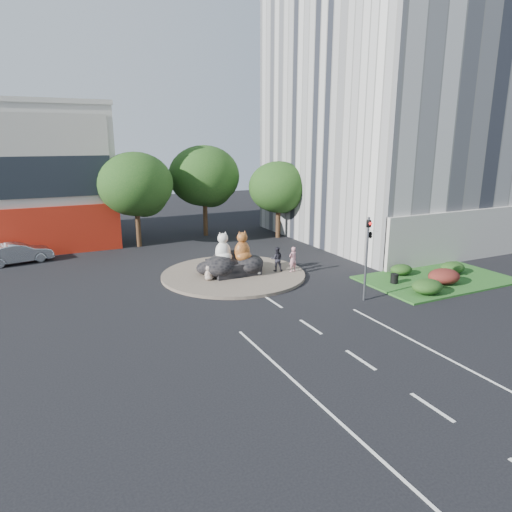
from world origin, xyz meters
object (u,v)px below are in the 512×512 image
Objects in this scene: cat_white at (223,247)px; kitten_calico at (208,273)px; litter_bin at (394,279)px; cat_tabby at (242,246)px; kitten_white at (258,268)px; pedestrian_pink at (293,259)px; parked_car at (18,253)px; pedestrian_dark at (277,259)px.

cat_white is 2.06× the size of kitten_calico.
cat_white is 11.62m from litter_bin.
cat_tabby reaches higher than kitten_calico.
kitten_white is 0.49× the size of pedestrian_pink.
kitten_white is 0.18× the size of parked_car.
parked_car is at bearing -47.04° from pedestrian_pink.
kitten_white is at bearing 42.55° from kitten_calico.
parked_car is (-14.93, 11.40, 0.16)m from kitten_white.
litter_bin is (22.24, -16.85, -0.37)m from parked_car.
pedestrian_pink is at bearing 168.28° from pedestrian_dark.
parked_car is (-14.08, 10.71, -1.37)m from cat_tabby.
parked_car is at bearing 118.63° from kitten_white.
cat_tabby is at bearing 143.03° from litter_bin.
kitten_calico is 1.64× the size of litter_bin.
cat_white is at bearing -140.52° from parked_car.
kitten_calico is 12.24m from litter_bin.
kitten_calico is at bearing -152.45° from cat_white.
kitten_calico is (-1.41, -0.87, -1.44)m from cat_white.
cat_tabby is 10.36m from litter_bin.
kitten_white is at bearing -139.25° from parked_car.
parked_car reaches higher than litter_bin.
litter_bin is (5.71, -5.65, -0.64)m from pedestrian_dark.
cat_tabby is 2.44× the size of kitten_white.
cat_white is at bearing 151.81° from cat_tabby.
kitten_white is (2.10, -1.14, -1.51)m from cat_white.
parked_car is (-11.42, 11.12, 0.09)m from kitten_calico.
cat_white is 0.98× the size of cat_tabby.
cat_white is 16.48m from parked_car.
pedestrian_pink is at bearing 133.55° from litter_bin.
cat_white is 1.17× the size of pedestrian_pink.
kitten_calico is 15.94m from parked_car.
cat_white is 1.33m from cat_tabby.
cat_tabby is 3.44× the size of litter_bin.
cat_white is at bearing 127.38° from kitten_white.
pedestrian_dark is 19.97m from parked_car.
pedestrian_dark is at bearing -46.72° from pedestrian_pink.
pedestrian_pink is (4.64, -1.58, -1.05)m from cat_white.
pedestrian_pink is 2.88× the size of litter_bin.
cat_tabby is at bearing 10.63° from pedestrian_dark.
cat_tabby is at bearing 55.93° from kitten_calico.
kitten_white is 0.50× the size of pedestrian_dark.
pedestrian_pink is 21.10m from parked_car.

